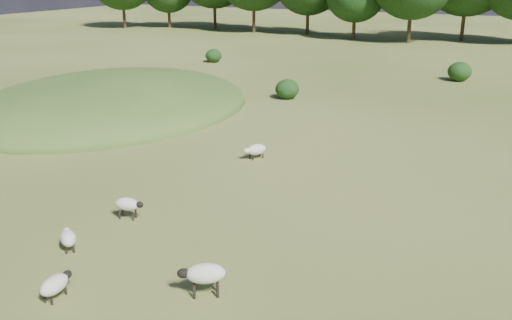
{
  "coord_description": "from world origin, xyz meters",
  "views": [
    {
      "loc": [
        11.49,
        -15.48,
        8.31
      ],
      "look_at": [
        2.0,
        4.0,
        1.0
      ],
      "focal_mm": 40.0,
      "sensor_mm": 36.0,
      "label": 1
    }
  ],
  "objects_px": {
    "sheep_0": "(68,238)",
    "sheep_2": "(204,274)",
    "sheep_1": "(109,133)",
    "sheep_4": "(55,284)",
    "sheep_6": "(128,204)",
    "sheep_5": "(256,150)"
  },
  "relations": [
    {
      "from": "sheep_0",
      "to": "sheep_4",
      "type": "height_order",
      "value": "sheep_4"
    },
    {
      "from": "sheep_2",
      "to": "sheep_6",
      "type": "height_order",
      "value": "sheep_2"
    },
    {
      "from": "sheep_1",
      "to": "sheep_2",
      "type": "xyz_separation_m",
      "value": [
        11.47,
        -9.96,
        0.14
      ]
    },
    {
      "from": "sheep_4",
      "to": "sheep_5",
      "type": "height_order",
      "value": "sheep_5"
    },
    {
      "from": "sheep_5",
      "to": "sheep_6",
      "type": "height_order",
      "value": "sheep_6"
    },
    {
      "from": "sheep_0",
      "to": "sheep_5",
      "type": "bearing_deg",
      "value": -56.16
    },
    {
      "from": "sheep_4",
      "to": "sheep_5",
      "type": "xyz_separation_m",
      "value": [
        -0.36,
        12.82,
        0.02
      ]
    },
    {
      "from": "sheep_0",
      "to": "sheep_2",
      "type": "bearing_deg",
      "value": -143.82
    },
    {
      "from": "sheep_1",
      "to": "sheep_4",
      "type": "relative_size",
      "value": 0.92
    },
    {
      "from": "sheep_0",
      "to": "sheep_2",
      "type": "distance_m",
      "value": 5.18
    },
    {
      "from": "sheep_0",
      "to": "sheep_5",
      "type": "relative_size",
      "value": 0.85
    },
    {
      "from": "sheep_0",
      "to": "sheep_6",
      "type": "distance_m",
      "value": 2.67
    },
    {
      "from": "sheep_2",
      "to": "sheep_5",
      "type": "xyz_separation_m",
      "value": [
        -3.84,
        10.99,
        -0.22
      ]
    },
    {
      "from": "sheep_2",
      "to": "sheep_5",
      "type": "distance_m",
      "value": 11.64
    },
    {
      "from": "sheep_5",
      "to": "sheep_6",
      "type": "relative_size",
      "value": 1.08
    },
    {
      "from": "sheep_2",
      "to": "sheep_5",
      "type": "height_order",
      "value": "sheep_2"
    },
    {
      "from": "sheep_2",
      "to": "sheep_6",
      "type": "bearing_deg",
      "value": -63.42
    },
    {
      "from": "sheep_6",
      "to": "sheep_5",
      "type": "bearing_deg",
      "value": 70.29
    },
    {
      "from": "sheep_0",
      "to": "sheep_4",
      "type": "xyz_separation_m",
      "value": [
        1.69,
        -2.26,
        0.02
      ]
    },
    {
      "from": "sheep_0",
      "to": "sheep_6",
      "type": "xyz_separation_m",
      "value": [
        0.24,
        2.65,
        0.15
      ]
    },
    {
      "from": "sheep_2",
      "to": "sheep_5",
      "type": "bearing_deg",
      "value": -102.09
    },
    {
      "from": "sheep_4",
      "to": "sheep_6",
      "type": "bearing_deg",
      "value": 12.81
    }
  ]
}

